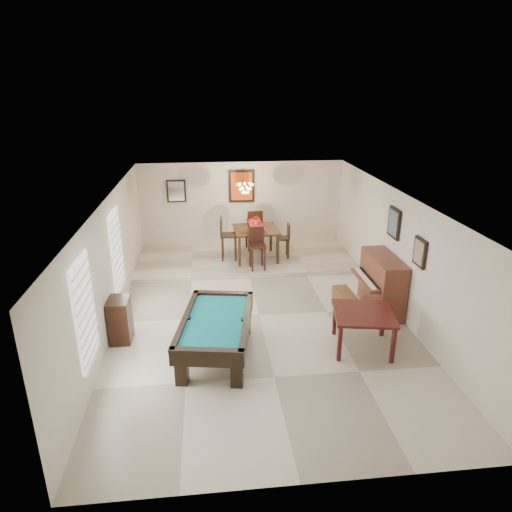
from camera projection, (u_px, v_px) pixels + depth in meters
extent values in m
cube|color=beige|center=(259.00, 316.00, 9.88)|extent=(6.00, 9.00, 0.02)
cube|color=silver|center=(242.00, 206.00, 13.61)|extent=(6.00, 0.04, 2.60)
cube|color=silver|center=(305.00, 399.00, 5.23)|extent=(6.00, 0.04, 2.60)
cube|color=silver|center=(110.00, 265.00, 9.11)|extent=(0.04, 9.00, 2.60)
cube|color=silver|center=(399.00, 254.00, 9.73)|extent=(0.04, 9.00, 2.60)
cube|color=white|center=(259.00, 198.00, 8.96)|extent=(6.00, 9.00, 0.04)
cube|color=beige|center=(246.00, 259.00, 12.88)|extent=(6.00, 2.50, 0.12)
cube|color=white|center=(85.00, 312.00, 7.03)|extent=(0.06, 1.00, 1.70)
cube|color=white|center=(117.00, 250.00, 9.64)|extent=(0.06, 1.00, 1.70)
cube|color=brown|center=(345.00, 302.00, 9.95)|extent=(0.37, 0.86, 0.47)
cube|color=black|center=(120.00, 320.00, 8.79)|extent=(0.38, 0.58, 0.87)
cube|color=#D84C14|center=(242.00, 186.00, 13.36)|extent=(0.75, 0.06, 0.95)
cube|color=white|center=(176.00, 191.00, 13.20)|extent=(0.55, 0.06, 0.65)
cube|color=slate|center=(394.00, 223.00, 9.79)|extent=(0.06, 0.55, 0.65)
cube|color=gray|center=(420.00, 252.00, 8.65)|extent=(0.06, 0.45, 0.55)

